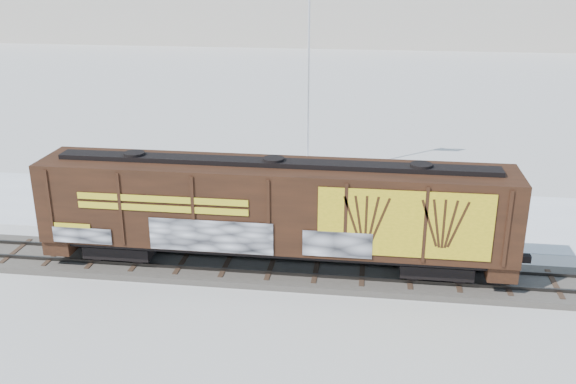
# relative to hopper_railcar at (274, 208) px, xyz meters

# --- Properties ---
(ground) EXTENTS (500.00, 500.00, 0.00)m
(ground) POSITION_rel_hopper_railcar_xyz_m (-2.16, 0.01, -3.08)
(ground) COLOR white
(ground) RESTS_ON ground
(rail_track) EXTENTS (50.00, 3.40, 0.43)m
(rail_track) POSITION_rel_hopper_railcar_xyz_m (-2.16, 0.01, -2.93)
(rail_track) COLOR #59544C
(rail_track) RESTS_ON ground
(parking_strip) EXTENTS (40.00, 8.00, 0.03)m
(parking_strip) POSITION_rel_hopper_railcar_xyz_m (-2.16, 7.51, -3.06)
(parking_strip) COLOR white
(parking_strip) RESTS_ON ground
(hopper_railcar) EXTENTS (20.07, 3.06, 4.75)m
(hopper_railcar) POSITION_rel_hopper_railcar_xyz_m (0.00, 0.00, 0.00)
(hopper_railcar) COLOR black
(hopper_railcar) RESTS_ON rail_track
(flagpole) EXTENTS (2.30, 0.90, 12.41)m
(flagpole) POSITION_rel_hopper_railcar_xyz_m (0.14, 13.37, 1.57)
(flagpole) COLOR silver
(flagpole) RESTS_ON ground
(car_silver) EXTENTS (5.02, 3.01, 1.60)m
(car_silver) POSITION_rel_hopper_railcar_xyz_m (-7.95, 7.87, -2.25)
(car_silver) COLOR #9FA1A5
(car_silver) RESTS_ON parking_strip
(car_white) EXTENTS (4.36, 1.67, 1.42)m
(car_white) POSITION_rel_hopper_railcar_xyz_m (-4.16, 6.07, -2.34)
(car_white) COLOR silver
(car_white) RESTS_ON parking_strip
(car_dark) EXTENTS (5.80, 3.69, 1.56)m
(car_dark) POSITION_rel_hopper_railcar_xyz_m (1.22, 7.33, -2.26)
(car_dark) COLOR #22242A
(car_dark) RESTS_ON parking_strip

